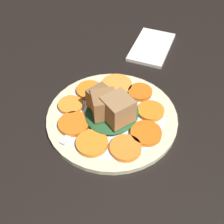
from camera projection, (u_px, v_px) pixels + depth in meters
table_slab at (112, 123)px, 61.92cm from camera, size 120.00×120.00×2.00cm
plate at (112, 118)px, 60.81cm from camera, size 25.44×25.44×1.05cm
carrot_slice_0 at (89, 90)px, 64.73cm from camera, size 5.44×5.44×0.84cm
carrot_slice_1 at (71, 105)px, 61.74cm from camera, size 4.94×4.94×0.84cm
carrot_slice_2 at (74, 124)px, 58.36cm from camera, size 5.82×5.82×0.84cm
carrot_slice_3 at (92, 143)px, 55.27cm from camera, size 5.78×5.78×0.84cm
carrot_slice_4 at (126, 148)px, 54.53cm from camera, size 5.62×5.62×0.84cm
carrot_slice_5 at (146, 133)px, 56.83cm from camera, size 5.75×5.75×0.84cm
carrot_slice_6 at (151, 111)px, 60.65cm from camera, size 5.23×5.23×0.84cm
carrot_slice_7 at (140, 92)px, 64.34cm from camera, size 4.97×4.97×0.84cm
carrot_slice_8 at (117, 85)px, 65.83cm from camera, size 6.47×6.47×0.84cm
center_pile at (110, 108)px, 58.10cm from camera, size 11.30×10.17×6.46cm
fork at (91, 108)px, 61.42cm from camera, size 19.09×4.29×0.40cm
napkin at (152, 47)px, 77.18cm from camera, size 14.40×8.64×0.80cm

